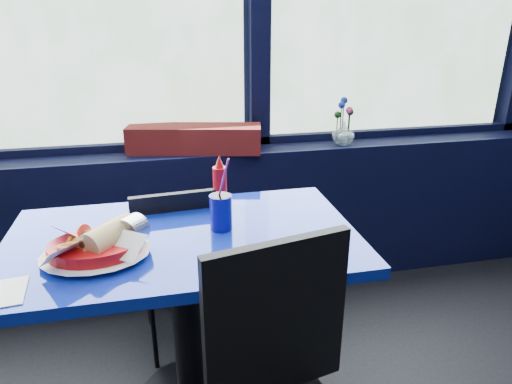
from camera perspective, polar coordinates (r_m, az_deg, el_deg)
name	(u,v)px	position (r m, az deg, el deg)	size (l,w,h in m)	color
window_sill	(120,227)	(2.55, -16.67, -4.23)	(5.00, 0.26, 0.80)	black
near_table	(186,281)	(1.69, -8.74, -10.91)	(1.20, 0.70, 0.75)	black
chair_near_back	(181,259)	(2.02, -9.33, -8.30)	(0.40, 0.40, 0.82)	black
planter_box	(195,139)	(2.36, -7.69, 6.62)	(0.68, 0.17, 0.14)	maroon
flower_vase	(343,130)	(2.52, 10.87, 7.56)	(0.15, 0.15, 0.25)	silver
food_basket	(97,246)	(1.51, -19.25, -6.37)	(0.38, 0.38, 0.11)	#BC0C0F
ketchup_bottle	(220,183)	(1.80, -4.53, 1.11)	(0.06, 0.06, 0.21)	#BC0C0F
soda_cup	(221,211)	(1.61, -4.41, -2.43)	(0.08, 0.08, 0.27)	#0C0B7D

